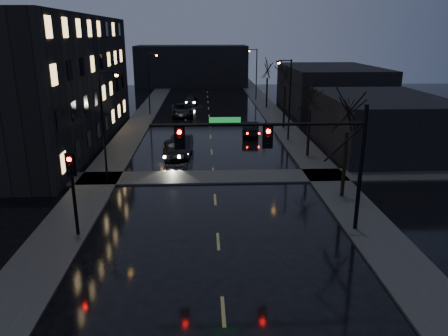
{
  "coord_description": "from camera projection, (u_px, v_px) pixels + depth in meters",
  "views": [
    {
      "loc": [
        -0.64,
        -12.66,
        10.46
      ],
      "look_at": [
        0.43,
        10.65,
        3.2
      ],
      "focal_mm": 35.0,
      "sensor_mm": 36.0,
      "label": 1
    }
  ],
  "objects": [
    {
      "name": "lead_car",
      "position": [
        251.0,
        128.0,
        46.14
      ],
      "size": [
        2.23,
        4.84,
        1.54
      ],
      "primitive_type": "imported",
      "rotation": [
        0.0,
        0.0,
        3.01
      ],
      "color": "black",
      "rests_on": "ground"
    },
    {
      "name": "oncoming_car_a",
      "position": [
        173.0,
        149.0,
        38.04
      ],
      "size": [
        2.32,
        4.63,
        1.52
      ],
      "primitive_type": "imported",
      "rotation": [
        0.0,
        0.0,
        0.12
      ],
      "color": "black",
      "rests_on": "ground"
    },
    {
      "name": "sidewalk_left",
      "position": [
        133.0,
        131.0,
        48.2
      ],
      "size": [
        3.0,
        140.0,
        0.12
      ],
      "primitive_type": "cube",
      "color": "#2D2D2B",
      "rests_on": "ground"
    },
    {
      "name": "tree_mid_b",
      "position": [
        286.0,
        69.0,
        47.95
      ],
      "size": [
        3.74,
        3.74,
        8.59
      ],
      "color": "black",
      "rests_on": "ground"
    },
    {
      "name": "streetlight_l_far",
      "position": [
        150.0,
        79.0,
        56.38
      ],
      "size": [
        1.53,
        0.28,
        8.0
      ],
      "color": "black",
      "rests_on": "ground"
    },
    {
      "name": "signal_mast",
      "position": [
        292.0,
        146.0,
        22.51
      ],
      "size": [
        11.11,
        0.41,
        7.0
      ],
      "color": "black",
      "rests_on": "ground"
    },
    {
      "name": "oncoming_car_b",
      "position": [
        181.0,
        146.0,
        38.82
      ],
      "size": [
        2.1,
        5.12,
        1.65
      ],
      "primitive_type": "imported",
      "rotation": [
        0.0,
        0.0,
        -0.07
      ],
      "color": "black",
      "rests_on": "ground"
    },
    {
      "name": "commercial_right_far",
      "position": [
        330.0,
        88.0,
        60.85
      ],
      "size": [
        12.0,
        18.0,
        6.0
      ],
      "primitive_type": "cube",
      "color": "black",
      "rests_on": "ground"
    },
    {
      "name": "streetlight_r_far",
      "position": [
        255.0,
        70.0,
        69.44
      ],
      "size": [
        1.53,
        0.28,
        8.0
      ],
      "color": "black",
      "rests_on": "ground"
    },
    {
      "name": "streetlight_r_mid",
      "position": [
        288.0,
        93.0,
        42.74
      ],
      "size": [
        1.53,
        0.28,
        8.0
      ],
      "color": "black",
      "rests_on": "ground"
    },
    {
      "name": "tree_far",
      "position": [
        268.0,
        65.0,
        61.47
      ],
      "size": [
        3.43,
        3.43,
        7.88
      ],
      "color": "black",
      "rests_on": "ground"
    },
    {
      "name": "commercial_right_near",
      "position": [
        380.0,
        123.0,
        39.94
      ],
      "size": [
        10.0,
        14.0,
        5.0
      ],
      "primitive_type": "cube",
      "color": "black",
      "rests_on": "ground"
    },
    {
      "name": "apartment_block",
      "position": [
        36.0,
        82.0,
        41.32
      ],
      "size": [
        12.0,
        30.0,
        12.0
      ],
      "primitive_type": "cube",
      "color": "black",
      "rests_on": "ground"
    },
    {
      "name": "sidewalk_right",
      "position": [
        286.0,
        129.0,
        48.95
      ],
      "size": [
        3.0,
        140.0,
        0.12
      ],
      "primitive_type": "cube",
      "color": "#2D2D2B",
      "rests_on": "ground"
    },
    {
      "name": "far_block",
      "position": [
        192.0,
        66.0,
        88.29
      ],
      "size": [
        22.0,
        10.0,
        8.0
      ],
      "primitive_type": "cube",
      "color": "black",
      "rests_on": "ground"
    },
    {
      "name": "tree_near",
      "position": [
        350.0,
        104.0,
        27.08
      ],
      "size": [
        3.52,
        3.52,
        8.08
      ],
      "color": "black",
      "rests_on": "ground"
    },
    {
      "name": "streetlight_l_near",
      "position": [
        105.0,
        117.0,
        30.62
      ],
      "size": [
        1.53,
        0.28,
        8.0
      ],
      "color": "black",
      "rests_on": "ground"
    },
    {
      "name": "tree_mid_a",
      "position": [
        311.0,
        90.0,
        36.74
      ],
      "size": [
        3.3,
        3.3,
        7.58
      ],
      "color": "black",
      "rests_on": "ground"
    },
    {
      "name": "oncoming_car_c",
      "position": [
        182.0,
        110.0,
        56.96
      ],
      "size": [
        3.13,
        5.99,
        1.61
      ],
      "primitive_type": "imported",
      "rotation": [
        0.0,
        0.0,
        0.08
      ],
      "color": "black",
      "rests_on": "ground"
    },
    {
      "name": "signal_pole_left",
      "position": [
        73.0,
        183.0,
        22.56
      ],
      "size": [
        0.35,
        0.41,
        4.53
      ],
      "color": "black",
      "rests_on": "ground"
    },
    {
      "name": "oncoming_car_d",
      "position": [
        190.0,
        100.0,
        66.11
      ],
      "size": [
        2.17,
        4.52,
        1.27
      ],
      "primitive_type": "imported",
      "rotation": [
        0.0,
        0.0,
        -0.09
      ],
      "color": "black",
      "rests_on": "ground"
    },
    {
      "name": "sidewalk_cross",
      "position": [
        214.0,
        177.0,
        32.83
      ],
      "size": [
        40.0,
        3.0,
        0.12
      ],
      "primitive_type": "cube",
      "color": "#2D2D2B",
      "rests_on": "ground"
    }
  ]
}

